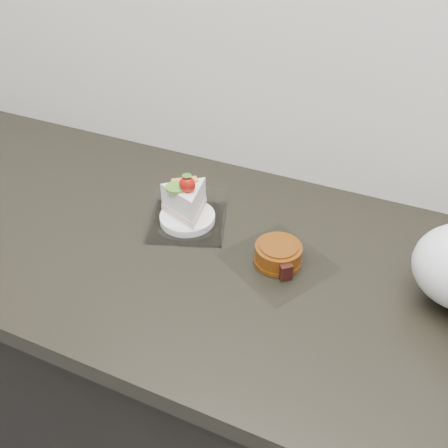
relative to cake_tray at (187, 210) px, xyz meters
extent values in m
cube|color=black|center=(0.20, -0.06, -0.50)|extent=(2.00, 0.60, 0.86)
cube|color=black|center=(0.20, -0.06, -0.05)|extent=(2.04, 0.64, 0.04)
cube|color=white|center=(0.00, 0.00, -0.03)|extent=(0.20, 0.20, 0.00)
cylinder|color=white|center=(0.00, 0.00, -0.02)|extent=(0.11, 0.11, 0.02)
ellipsoid|color=red|center=(0.01, -0.01, 0.07)|extent=(0.03, 0.03, 0.03)
cone|color=#2D7223|center=(0.01, -0.01, 0.09)|extent=(0.02, 0.02, 0.01)
cylinder|color=#58982C|center=(-0.02, -0.01, 0.06)|extent=(0.04, 0.04, 0.01)
cube|color=orange|center=(-0.01, 0.02, 0.06)|extent=(0.05, 0.05, 0.01)
cube|color=white|center=(0.21, -0.04, -0.03)|extent=(0.23, 0.23, 0.00)
cylinder|color=brown|center=(0.21, -0.04, -0.01)|extent=(0.11, 0.11, 0.04)
cylinder|color=brown|center=(0.21, -0.04, -0.03)|extent=(0.12, 0.12, 0.01)
cylinder|color=brown|center=(0.21, -0.04, 0.01)|extent=(0.09, 0.09, 0.00)
cube|color=black|center=(0.24, -0.07, -0.01)|extent=(0.03, 0.03, 0.03)
camera|label=1|loc=(0.40, -0.72, 0.60)|focal=40.00mm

